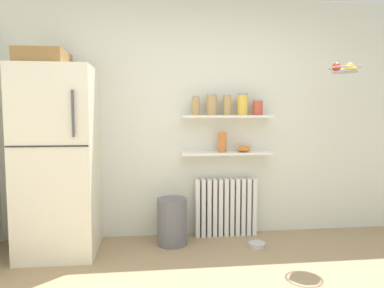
% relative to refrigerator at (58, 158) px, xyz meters
% --- Properties ---
extents(back_wall, '(7.04, 0.10, 2.60)m').
position_rel_refrigerator_xyz_m(back_wall, '(1.52, 0.40, 0.37)').
color(back_wall, silver).
rests_on(back_wall, ground_plane).
extents(refrigerator, '(0.70, 0.73, 1.93)m').
position_rel_refrigerator_xyz_m(refrigerator, '(0.00, 0.00, 0.00)').
color(refrigerator, silver).
rests_on(refrigerator, ground_plane).
extents(radiator, '(0.68, 0.12, 0.63)m').
position_rel_refrigerator_xyz_m(radiator, '(1.70, 0.27, -0.61)').
color(radiator, white).
rests_on(radiator, ground_plane).
extents(wall_shelf_lower, '(0.99, 0.22, 0.02)m').
position_rel_refrigerator_xyz_m(wall_shelf_lower, '(1.70, 0.24, -0.00)').
color(wall_shelf_lower, white).
extents(wall_shelf_upper, '(0.99, 0.22, 0.02)m').
position_rel_refrigerator_xyz_m(wall_shelf_upper, '(1.70, 0.24, 0.39)').
color(wall_shelf_upper, white).
extents(storage_jar_0, '(0.08, 0.08, 0.20)m').
position_rel_refrigerator_xyz_m(storage_jar_0, '(1.36, 0.24, 0.51)').
color(storage_jar_0, tan).
rests_on(storage_jar_0, wall_shelf_upper).
extents(storage_jar_1, '(0.11, 0.11, 0.22)m').
position_rel_refrigerator_xyz_m(storage_jar_1, '(1.53, 0.24, 0.52)').
color(storage_jar_1, tan).
rests_on(storage_jar_1, wall_shelf_upper).
extents(storage_jar_2, '(0.09, 0.09, 0.22)m').
position_rel_refrigerator_xyz_m(storage_jar_2, '(1.70, 0.24, 0.51)').
color(storage_jar_2, tan).
rests_on(storage_jar_2, wall_shelf_upper).
extents(storage_jar_3, '(0.12, 0.12, 0.23)m').
position_rel_refrigerator_xyz_m(storage_jar_3, '(1.87, 0.24, 0.52)').
color(storage_jar_3, yellow).
rests_on(storage_jar_3, wall_shelf_upper).
extents(storage_jar_4, '(0.11, 0.11, 0.17)m').
position_rel_refrigerator_xyz_m(storage_jar_4, '(2.04, 0.24, 0.49)').
color(storage_jar_4, '#C64C38').
rests_on(storage_jar_4, wall_shelf_upper).
extents(vase, '(0.09, 0.09, 0.21)m').
position_rel_refrigerator_xyz_m(vase, '(1.65, 0.24, 0.11)').
color(vase, '#CC7033').
rests_on(vase, wall_shelf_lower).
extents(shelf_bowl, '(0.16, 0.16, 0.07)m').
position_rel_refrigerator_xyz_m(shelf_bowl, '(1.89, 0.24, 0.04)').
color(shelf_bowl, orange).
rests_on(shelf_bowl, wall_shelf_lower).
extents(trash_bin, '(0.31, 0.31, 0.48)m').
position_rel_refrigerator_xyz_m(trash_bin, '(1.09, 0.07, -0.69)').
color(trash_bin, slate).
rests_on(trash_bin, ground_plane).
extents(pet_food_bowl, '(0.17, 0.17, 0.05)m').
position_rel_refrigerator_xyz_m(pet_food_bowl, '(1.94, -0.12, -0.90)').
color(pet_food_bowl, '#B7B7BC').
rests_on(pet_food_bowl, ground_plane).
extents(hanging_fruit_basket, '(0.30, 0.30, 0.10)m').
position_rel_refrigerator_xyz_m(hanging_fruit_basket, '(2.76, -0.22, 0.86)').
color(hanging_fruit_basket, '#B2B2B7').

